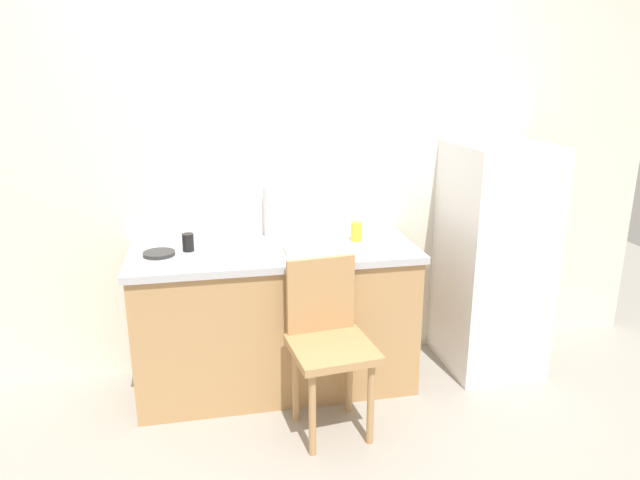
% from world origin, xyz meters
% --- Properties ---
extents(ground_plane, '(8.00, 8.00, 0.00)m').
position_xyz_m(ground_plane, '(0.00, 0.00, 0.00)').
color(ground_plane, '#9E998E').
extents(back_wall, '(4.80, 0.10, 2.44)m').
position_xyz_m(back_wall, '(0.00, 1.00, 1.22)').
color(back_wall, silver).
rests_on(back_wall, ground_plane).
extents(cabinet_base, '(1.55, 0.60, 0.80)m').
position_xyz_m(cabinet_base, '(-0.11, 0.65, 0.40)').
color(cabinet_base, tan).
rests_on(cabinet_base, ground_plane).
extents(countertop, '(1.59, 0.64, 0.04)m').
position_xyz_m(countertop, '(-0.11, 0.65, 0.82)').
color(countertop, '#B7B7BC').
rests_on(countertop, cabinet_base).
extents(faucet, '(0.02, 0.02, 0.29)m').
position_xyz_m(faucet, '(-0.13, 0.90, 0.99)').
color(faucet, '#B7B7BC').
rests_on(faucet, countertop).
extents(refrigerator, '(0.53, 0.61, 1.39)m').
position_xyz_m(refrigerator, '(1.22, 0.65, 0.70)').
color(refrigerator, white).
rests_on(refrigerator, ground_plane).
extents(chair, '(0.44, 0.44, 0.89)m').
position_xyz_m(chair, '(0.09, 0.18, 0.50)').
color(chair, tan).
rests_on(chair, ground_plane).
extents(dish_tray, '(0.28, 0.20, 0.05)m').
position_xyz_m(dish_tray, '(0.07, 0.56, 0.87)').
color(dish_tray, white).
rests_on(dish_tray, countertop).
extents(hotplate, '(0.17, 0.17, 0.02)m').
position_xyz_m(hotplate, '(-0.74, 0.65, 0.85)').
color(hotplate, '#2D2D2D').
rests_on(hotplate, countertop).
extents(cup_black, '(0.06, 0.06, 0.10)m').
position_xyz_m(cup_black, '(-0.58, 0.70, 0.89)').
color(cup_black, black).
rests_on(cup_black, countertop).
extents(cup_yellow, '(0.06, 0.06, 0.11)m').
position_xyz_m(cup_yellow, '(0.37, 0.71, 0.90)').
color(cup_yellow, yellow).
rests_on(cup_yellow, countertop).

